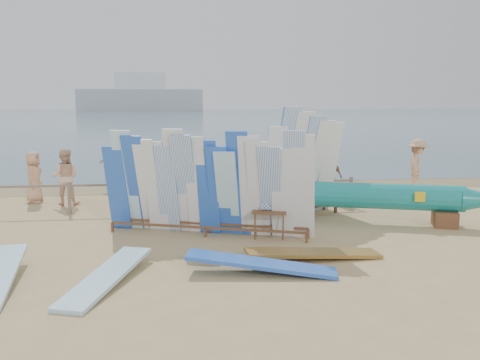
{
  "coord_description": "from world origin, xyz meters",
  "views": [
    {
      "loc": [
        0.97,
        -11.15,
        3.03
      ],
      "look_at": [
        2.63,
        2.31,
        0.97
      ],
      "focal_mm": 38.0,
      "sensor_mm": 36.0,
      "label": 1
    }
  ],
  "objects": [
    {
      "name": "ocean",
      "position": [
        0.0,
        128.0,
        0.0
      ],
      "size": [
        320.0,
        240.0,
        0.02
      ],
      "primitive_type": "cube",
      "color": "#416074",
      "rests_on": "ground"
    },
    {
      "name": "fence",
      "position": [
        0.0,
        3.0,
        0.63
      ],
      "size": [
        12.08,
        0.08,
        0.9
      ],
      "color": "#7B6B5D",
      "rests_on": "ground"
    },
    {
      "name": "stroller",
      "position": [
        1.86,
        4.04,
        0.46
      ],
      "size": [
        0.64,
        0.87,
        1.14
      ],
      "rotation": [
        0.0,
        0.0,
        -0.07
      ],
      "color": "#AF2D12",
      "rests_on": "ground"
    },
    {
      "name": "beachgoer_0",
      "position": [
        -3.43,
        4.92,
        0.79
      ],
      "size": [
        0.39,
        0.78,
        1.57
      ],
      "primitive_type": "imported",
      "rotation": [
        0.0,
        0.0,
        1.54
      ],
      "color": "tan",
      "rests_on": "ground"
    },
    {
      "name": "beachgoer_4",
      "position": [
        0.52,
        4.34,
        0.92
      ],
      "size": [
        1.15,
        0.66,
        1.85
      ],
      "primitive_type": "imported",
      "rotation": [
        0.0,
        0.0,
        0.19
      ],
      "color": "#8C6042",
      "rests_on": "ground"
    },
    {
      "name": "beachgoer_5",
      "position": [
        -0.88,
        7.03,
        0.94
      ],
      "size": [
        1.74,
        0.58,
        1.87
      ],
      "primitive_type": "imported",
      "rotation": [
        0.0,
        0.0,
        6.27
      ],
      "color": "beige",
      "rests_on": "ground"
    },
    {
      "name": "ground",
      "position": [
        0.0,
        0.0,
        0.0
      ],
      "size": [
        160.0,
        160.0,
        0.0
      ],
      "primitive_type": "plane",
      "color": "tan",
      "rests_on": "ground"
    },
    {
      "name": "beachgoer_10",
      "position": [
        5.55,
        3.89,
        0.81
      ],
      "size": [
        0.98,
        0.92,
        1.61
      ],
      "primitive_type": "imported",
      "rotation": [
        0.0,
        0.0,
        5.58
      ],
      "color": "#8C6042",
      "rests_on": "ground"
    },
    {
      "name": "outrigger_canoe",
      "position": [
        5.65,
        1.05,
        0.66
      ],
      "size": [
        7.08,
        2.88,
        1.03
      ],
      "rotation": [
        0.0,
        0.0,
        -0.32
      ],
      "color": "brown",
      "rests_on": "ground"
    },
    {
      "name": "beachgoer_3",
      "position": [
        0.17,
        4.95,
        0.88
      ],
      "size": [
        1.21,
        0.73,
        1.75
      ],
      "primitive_type": "imported",
      "rotation": [
        0.0,
        0.0,
        3.39
      ],
      "color": "tan",
      "rests_on": "ground"
    },
    {
      "name": "beachgoer_extra_0",
      "position": [
        8.94,
        4.84,
        0.93
      ],
      "size": [
        0.98,
        1.3,
        1.86
      ],
      "primitive_type": "imported",
      "rotation": [
        0.0,
        0.0,
        1.11
      ],
      "color": "tan",
      "rests_on": "ground"
    },
    {
      "name": "flat_board_d",
      "position": [
        2.42,
        -2.49,
        0.0
      ],
      "size": [
        2.75,
        1.12,
        0.36
      ],
      "primitive_type": "cube",
      "rotation": [
        0.11,
        0.0,
        1.35
      ],
      "color": "blue",
      "rests_on": "ground"
    },
    {
      "name": "distant_ship",
      "position": [
        -12.0,
        180.0,
        5.31
      ],
      "size": [
        45.0,
        8.0,
        14.0
      ],
      "color": "#999EA3",
      "rests_on": "ocean"
    },
    {
      "name": "beach_chair_left",
      "position": [
        0.71,
        3.69,
        0.24
      ],
      "size": [
        0.65,
        0.67,
        0.82
      ],
      "rotation": [
        0.0,
        0.0,
        -0.29
      ],
      "color": "#AF2D12",
      "rests_on": "ground"
    },
    {
      "name": "vendor_table",
      "position": [
        3.01,
        -0.08,
        0.34
      ],
      "size": [
        0.85,
        0.67,
        1.01
      ],
      "rotation": [
        0.0,
        0.0,
        -0.19
      ],
      "color": "brown",
      "rests_on": "ground"
    },
    {
      "name": "main_surfboard_rack",
      "position": [
        1.64,
        0.31,
        1.11
      ],
      "size": [
        4.83,
        2.15,
        2.47
      ],
      "rotation": [
        0.0,
        0.0,
        -0.34
      ],
      "color": "brown",
      "rests_on": "ground"
    },
    {
      "name": "wet_sand_strip",
      "position": [
        0.0,
        7.2,
        0.0
      ],
      "size": [
        40.0,
        2.6,
        0.01
      ],
      "primitive_type": "cube",
      "color": "olive",
      "rests_on": "ground"
    },
    {
      "name": "beachgoer_6",
      "position": [
        0.31,
        4.13,
        0.87
      ],
      "size": [
        0.93,
        0.8,
        1.74
      ],
      "primitive_type": "imported",
      "rotation": [
        0.0,
        0.0,
        0.56
      ],
      "color": "tan",
      "rests_on": "ground"
    },
    {
      "name": "beachgoer_2",
      "position": [
        -2.4,
        4.44,
        0.84
      ],
      "size": [
        0.85,
        0.45,
        1.69
      ],
      "primitive_type": "imported",
      "rotation": [
        0.0,
        0.0,
        3.07
      ],
      "color": "beige",
      "rests_on": "ground"
    },
    {
      "name": "flat_board_c",
      "position": [
        3.58,
        -1.79,
        0.0
      ],
      "size": [
        2.74,
        0.79,
        0.25
      ],
      "primitive_type": "cube",
      "rotation": [
        0.07,
        0.0,
        1.66
      ],
      "color": "olive",
      "rests_on": "ground"
    },
    {
      "name": "side_surfboard_rack",
      "position": [
        4.24,
        2.0,
        1.32
      ],
      "size": [
        2.58,
        1.73,
        2.95
      ],
      "rotation": [
        0.0,
        0.0,
        0.47
      ],
      "color": "brown",
      "rests_on": "ground"
    },
    {
      "name": "beachgoer_7",
      "position": [
        2.0,
        5.81,
        0.84
      ],
      "size": [
        0.7,
        0.58,
        1.68
      ],
      "primitive_type": "imported",
      "rotation": [
        0.0,
        0.0,
        2.67
      ],
      "color": "#8C6042",
      "rests_on": "ground"
    },
    {
      "name": "beach_chair_right",
      "position": [
        1.65,
        3.71,
        0.23
      ],
      "size": [
        0.56,
        0.58,
        0.79
      ],
      "rotation": [
        0.0,
        0.0,
        -0.13
      ],
      "color": "#AF2D12",
      "rests_on": "ground"
    },
    {
      "name": "flat_board_b",
      "position": [
        -0.27,
        -2.65,
        0.0
      ],
      "size": [
        1.38,
        2.74,
        0.24
      ],
      "primitive_type": "cube",
      "rotation": [
        0.06,
        0.0,
        -0.32
      ],
      "color": "#91CFE8",
      "rests_on": "ground"
    }
  ]
}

